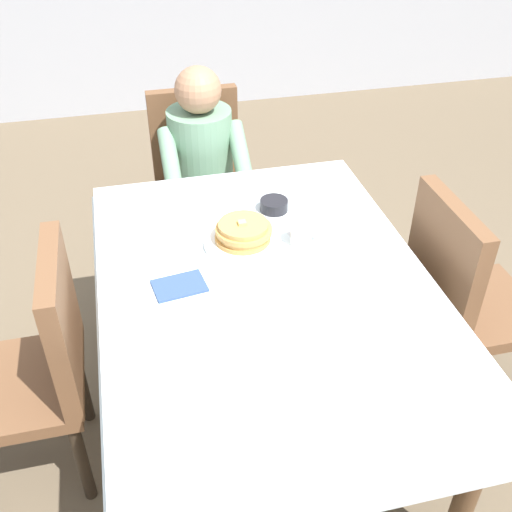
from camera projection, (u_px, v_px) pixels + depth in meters
The scene contains 14 objects.
ground_plane at pixel (263, 420), 2.47m from camera, with size 14.00×14.00×0.00m, color brown.
dining_table_main at pixel (265, 298), 2.09m from camera, with size 1.12×1.52×0.74m.
chair_diner at pixel (199, 172), 3.06m from camera, with size 0.44×0.45×0.93m.
diner_person at pixel (203, 162), 2.86m from camera, with size 0.40×0.43×1.12m.
chair_right_side at pixel (460, 292), 2.30m from camera, with size 0.45×0.44×0.93m.
chair_left_side at pixel (40, 361), 2.01m from camera, with size 0.45×0.44×0.93m.
plate_breakfast at pixel (242, 242), 2.19m from camera, with size 0.28×0.28×0.02m, color white.
breakfast_stack at pixel (243, 232), 2.17m from camera, with size 0.21×0.20×0.08m.
cup_coffee at pixel (302, 233), 2.17m from camera, with size 0.11×0.08×0.08m.
bowl_butter at pixel (274, 205), 2.37m from camera, with size 0.11×0.11×0.04m, color black.
fork_left_of_plate at pixel (191, 254), 2.14m from camera, with size 0.18×0.01×0.01m, color silver.
knife_right_of_plate at pixel (294, 240), 2.21m from camera, with size 0.20×0.01×0.01m, color silver.
spoon_near_edge at pixel (263, 295), 1.96m from camera, with size 0.15×0.01×0.01m, color silver.
napkin_folded at pixel (179, 286), 1.99m from camera, with size 0.17×0.12×0.01m, color #334C7F.
Camera 1 is at (-0.40, -1.54, 2.01)m, focal length 42.45 mm.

